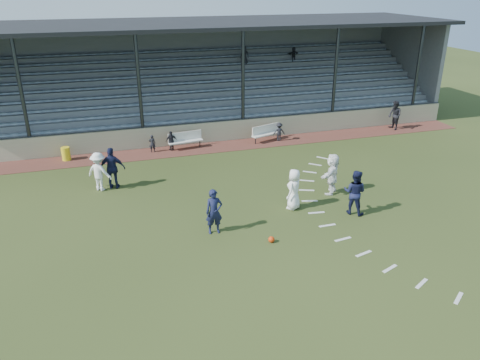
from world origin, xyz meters
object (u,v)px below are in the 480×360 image
player_navy_lead (214,212)px  official (395,115)px  trash_bin (66,154)px  football (271,239)px  bench_left (185,139)px  bench_right (266,132)px  player_white_lead (294,189)px

player_navy_lead → official: bearing=35.7°
trash_bin → football: bearing=-56.3°
bench_left → trash_bin: 6.51m
football → player_navy_lead: player_navy_lead is taller
official → bench_right: bearing=-91.9°
football → official: bearing=41.2°
bench_left → player_navy_lead: (-0.82, -10.01, 0.31)m
bench_left → player_white_lead: (2.90, -8.96, 0.30)m
trash_bin → player_navy_lead: (5.69, -9.96, 0.51)m
bench_right → trash_bin: (-11.41, 0.01, -0.21)m
official → player_white_lead: bearing=-51.3°
bench_left → bench_right: (4.91, -0.06, 0.00)m
trash_bin → football: (7.52, -11.30, -0.26)m
player_white_lead → trash_bin: bearing=-87.2°
player_navy_lead → player_white_lead: bearing=17.6°
bench_right → player_white_lead: bearing=-122.0°
player_white_lead → player_navy_lead: bearing=-28.0°
bench_left → official: size_ratio=1.10×
player_white_lead → official: bearing=175.2°
bench_left → official: (13.62, -0.30, 0.36)m
bench_left → official: official is taller
bench_left → bench_right: same height
player_white_lead → official: 13.78m
bench_right → player_white_lead: size_ratio=1.15×
player_white_lead → player_navy_lead: size_ratio=0.99×
official → football: bearing=-49.1°
player_navy_lead → official: 17.39m
football → official: official is taller
football → trash_bin: bearing=123.7°
trash_bin → bench_right: bearing=-0.1°
bench_left → player_white_lead: 9.42m
bench_right → football: size_ratio=8.68×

